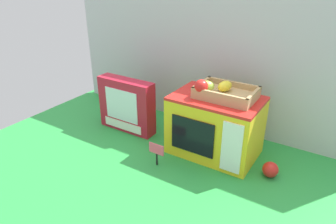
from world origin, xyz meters
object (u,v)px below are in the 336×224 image
at_px(cookie_set_box, 127,105).
at_px(loose_toy_apple, 270,170).
at_px(food_groups_crate, 221,92).
at_px(toy_microwave, 215,126).
at_px(price_sign, 156,151).

bearing_deg(cookie_set_box, loose_toy_apple, -0.52).
bearing_deg(food_groups_crate, toy_microwave, -154.21).
xyz_separation_m(toy_microwave, price_sign, (-0.16, -0.22, -0.07)).
bearing_deg(cookie_set_box, toy_microwave, 4.58).
distance_m(toy_microwave, food_groups_crate, 0.16).
distance_m(cookie_set_box, price_sign, 0.36).
bearing_deg(price_sign, food_groups_crate, 52.76).
height_order(food_groups_crate, cookie_set_box, food_groups_crate).
distance_m(toy_microwave, cookie_set_box, 0.46).
xyz_separation_m(food_groups_crate, loose_toy_apple, (0.25, -0.05, -0.26)).
xyz_separation_m(food_groups_crate, cookie_set_box, (-0.47, -0.04, -0.16)).
bearing_deg(loose_toy_apple, toy_microwave, 170.66).
bearing_deg(price_sign, toy_microwave, 54.14).
height_order(cookie_set_box, loose_toy_apple, cookie_set_box).
relative_size(price_sign, loose_toy_apple, 1.60).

